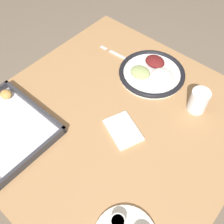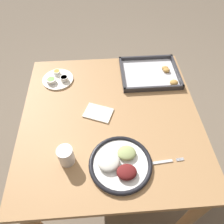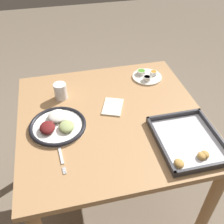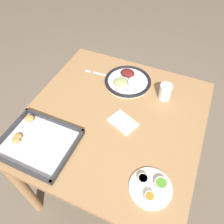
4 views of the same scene
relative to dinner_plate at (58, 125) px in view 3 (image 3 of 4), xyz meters
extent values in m
plane|color=#7A6B59|center=(-0.02, 0.27, -0.79)|extent=(8.00, 8.00, 0.00)
cube|color=#AD7F51|center=(-0.02, 0.27, -0.03)|extent=(0.91, 0.94, 0.03)
cylinder|color=#AD7F51|center=(-0.43, -0.15, -0.42)|extent=(0.06, 0.06, 0.75)
cylinder|color=#AD7F51|center=(-0.43, 0.70, -0.42)|extent=(0.06, 0.06, 0.75)
cylinder|color=#AD7F51|center=(0.38, 0.70, -0.42)|extent=(0.06, 0.06, 0.75)
cylinder|color=white|center=(0.00, 0.00, -0.01)|extent=(0.27, 0.27, 0.01)
torus|color=black|center=(0.00, 0.00, 0.00)|extent=(0.28, 0.28, 0.02)
ellipsoid|color=silver|center=(-0.05, 0.01, 0.01)|extent=(0.10, 0.10, 0.03)
ellipsoid|color=maroon|center=(0.02, -0.05, 0.02)|extent=(0.09, 0.07, 0.03)
ellipsoid|color=#9EAD6B|center=(0.03, 0.04, 0.01)|extent=(0.08, 0.07, 0.03)
cube|color=silver|center=(0.16, 0.00, -0.01)|extent=(0.14, 0.02, 0.00)
cylinder|color=silver|center=(0.27, 0.00, -0.01)|extent=(0.04, 0.01, 0.00)
cylinder|color=silver|center=(0.27, 0.00, -0.01)|extent=(0.04, 0.01, 0.00)
cylinder|color=silver|center=(0.27, 0.01, -0.01)|extent=(0.04, 0.01, 0.00)
cylinder|color=silver|center=(0.27, 0.01, -0.01)|extent=(0.04, 0.01, 0.00)
cylinder|color=white|center=(-0.31, 0.57, -0.01)|extent=(0.18, 0.18, 0.01)
cylinder|color=silver|center=(-0.32, 0.61, 0.01)|extent=(0.04, 0.04, 0.02)
cylinder|color=#C67F23|center=(-0.32, 0.61, 0.02)|extent=(0.03, 0.03, 0.01)
cylinder|color=silver|center=(-0.35, 0.54, 0.01)|extent=(0.05, 0.05, 0.02)
cylinder|color=#51992D|center=(-0.35, 0.54, 0.02)|extent=(0.04, 0.04, 0.01)
cylinder|color=silver|center=(-0.27, 0.55, 0.01)|extent=(0.04, 0.04, 0.03)
cylinder|color=#B22819|center=(-0.27, 0.55, 0.02)|extent=(0.04, 0.04, 0.01)
cube|color=#333338|center=(0.23, 0.57, -0.01)|extent=(0.34, 0.29, 0.01)
cube|color=silver|center=(0.23, 0.57, -0.01)|extent=(0.32, 0.27, 0.00)
cube|color=#333338|center=(0.23, 0.44, 0.01)|extent=(0.34, 0.01, 0.03)
cube|color=#333338|center=(0.23, 0.71, 0.01)|extent=(0.34, 0.01, 0.03)
cube|color=#333338|center=(0.07, 0.57, 0.01)|extent=(0.01, 0.29, 0.03)
cube|color=#333338|center=(0.40, 0.57, 0.01)|extent=(0.01, 0.29, 0.03)
ellipsoid|color=#C18E47|center=(0.33, 0.60, 0.01)|extent=(0.04, 0.03, 0.02)
ellipsoid|color=#C18E47|center=(0.36, 0.47, 0.01)|extent=(0.05, 0.04, 0.03)
ellipsoid|color=#C18E47|center=(0.34, 0.58, 0.01)|extent=(0.04, 0.03, 0.02)
cylinder|color=white|center=(-0.23, 0.04, 0.03)|extent=(0.07, 0.07, 0.09)
cube|color=silver|center=(-0.08, 0.30, -0.01)|extent=(0.17, 0.14, 0.01)
camera|label=1|loc=(-0.39, 0.70, 0.77)|focal=42.00mm
camera|label=2|loc=(-0.06, -0.41, 0.87)|focal=35.00mm
camera|label=3|loc=(0.95, 0.05, 0.88)|focal=42.00mm
camera|label=4|loc=(-0.30, 0.94, 0.88)|focal=35.00mm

